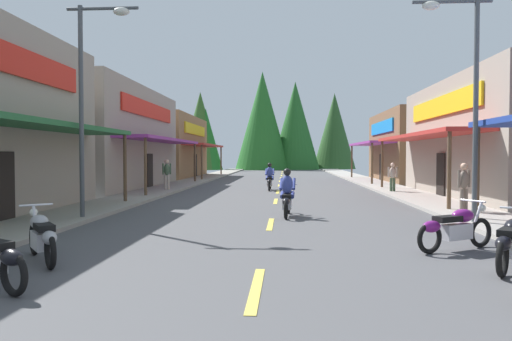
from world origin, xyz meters
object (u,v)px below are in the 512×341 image
at_px(motorcycle_parked_right_3, 455,227).
at_px(motorcycle_parked_left_2, 42,236).
at_px(streetlamp_left, 92,82).
at_px(pedestrian_strolling, 464,185).
at_px(pedestrian_by_shop, 167,173).
at_px(motorcycle_parked_right_2, 512,241).
at_px(pedestrian_waiting, 393,176).
at_px(rider_cruising_lead, 287,196).
at_px(streetlamp_right, 464,78).
at_px(rider_cruising_trailing, 270,179).

xyz_separation_m(motorcycle_parked_right_3, motorcycle_parked_left_2, (-8.04, -1.55, 0.00)).
relative_size(streetlamp_left, motorcycle_parked_right_3, 3.41).
xyz_separation_m(motorcycle_parked_left_2, pedestrian_strolling, (10.46, 7.71, 0.52)).
bearing_deg(pedestrian_by_shop, pedestrian_strolling, -176.70).
bearing_deg(motorcycle_parked_left_2, streetlamp_left, -24.79).
height_order(motorcycle_parked_right_2, pedestrian_by_shop, pedestrian_by_shop).
bearing_deg(pedestrian_waiting, pedestrian_strolling, -19.53).
xyz_separation_m(motorcycle_parked_right_3, rider_cruising_lead, (-3.47, 5.35, 0.17)).
bearing_deg(pedestrian_strolling, motorcycle_parked_right_2, -45.57).
relative_size(streetlamp_left, streetlamp_right, 1.02).
bearing_deg(streetlamp_right, pedestrian_strolling, 69.14).
xyz_separation_m(rider_cruising_lead, rider_cruising_trailing, (-0.97, 11.61, 0.00)).
bearing_deg(streetlamp_left, motorcycle_parked_right_3, -22.96).
xyz_separation_m(motorcycle_parked_right_2, rider_cruising_trailing, (-4.84, 18.54, 0.17)).
bearing_deg(pedestrian_strolling, rider_cruising_lead, -113.10).
bearing_deg(pedestrian_by_shop, rider_cruising_trailing, -125.82).
xyz_separation_m(streetlamp_right, pedestrian_by_shop, (-11.49, 11.96, -3.09)).
distance_m(motorcycle_parked_right_3, rider_cruising_lead, 6.37).
height_order(rider_cruising_trailing, pedestrian_waiting, pedestrian_waiting).
bearing_deg(streetlamp_left, rider_cruising_lead, 13.16).
distance_m(streetlamp_right, motorcycle_parked_left_2, 11.41).
distance_m(streetlamp_left, pedestrian_strolling, 12.41).
distance_m(streetlamp_right, motorcycle_parked_right_2, 6.44).
bearing_deg(rider_cruising_lead, streetlamp_left, 106.64).
bearing_deg(motorcycle_parked_left_2, pedestrian_strolling, -91.91).
relative_size(streetlamp_right, rider_cruising_trailing, 2.98).
bearing_deg(rider_cruising_lead, streetlamp_right, -105.91).
bearing_deg(motorcycle_parked_right_3, motorcycle_parked_right_2, -105.74).
xyz_separation_m(motorcycle_parked_right_3, pedestrian_waiting, (2.05, 15.06, 0.44)).
distance_m(motorcycle_parked_left_2, rider_cruising_trailing, 18.85).
height_order(pedestrian_by_shop, pedestrian_strolling, pedestrian_by_shop).
height_order(streetlamp_right, rider_cruising_trailing, streetlamp_right).
bearing_deg(motorcycle_parked_right_2, motorcycle_parked_left_2, 124.77).
bearing_deg(motorcycle_parked_right_2, pedestrian_waiting, 29.39).
height_order(motorcycle_parked_right_2, motorcycle_parked_left_2, same).
height_order(motorcycle_parked_right_3, pedestrian_strolling, pedestrian_strolling).
xyz_separation_m(motorcycle_parked_left_2, rider_cruising_lead, (4.57, 6.90, 0.17)).
xyz_separation_m(rider_cruising_trailing, pedestrian_strolling, (6.86, -10.79, 0.36)).
bearing_deg(rider_cruising_lead, pedestrian_strolling, -78.64).
relative_size(motorcycle_parked_left_2, pedestrian_strolling, 1.00).
xyz_separation_m(pedestrian_by_shop, pedestrian_strolling, (12.46, -9.41, -0.04)).
xyz_separation_m(rider_cruising_trailing, pedestrian_by_shop, (-5.60, -1.38, 0.39)).
distance_m(streetlamp_left, pedestrian_waiting, 16.25).
height_order(streetlamp_left, rider_cruising_trailing, streetlamp_left).
bearing_deg(motorcycle_parked_right_2, streetlamp_left, 95.40).
height_order(motorcycle_parked_right_2, rider_cruising_lead, rider_cruising_lead).
height_order(motorcycle_parked_left_2, pedestrian_strolling, pedestrian_strolling).
distance_m(motorcycle_parked_left_2, pedestrian_strolling, 13.01).
xyz_separation_m(motorcycle_parked_right_3, pedestrian_strolling, (2.43, 6.16, 0.52)).
xyz_separation_m(motorcycle_parked_left_2, pedestrian_waiting, (10.09, 16.62, 0.44)).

